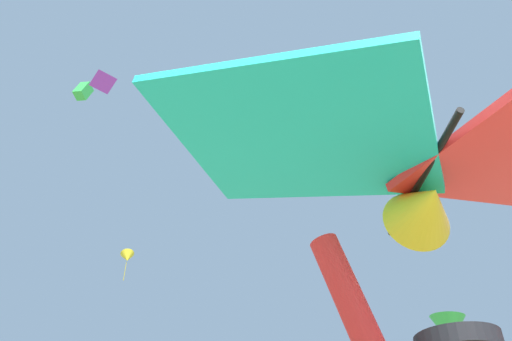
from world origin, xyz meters
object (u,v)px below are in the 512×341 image
Objects in this scene: distant_kite_green_high_right at (449,330)px; distant_kite_green_low_right at (334,162)px; distant_kite_green_mid_right at (83,91)px; held_stunt_kite at (425,157)px; distant_kite_yellow_mid_left at (127,257)px; distant_kite_purple_far_center at (202,112)px; distant_kite_purple_overhead_distant at (103,82)px.

distant_kite_green_high_right is 3.61× the size of distant_kite_green_low_right.
distant_kite_green_mid_right is (-15.93, -1.98, -0.19)m from distant_kite_green_low_right.
held_stunt_kite is 34.58m from distant_kite_yellow_mid_left.
distant_kite_green_mid_right is (-15.38, 6.20, 13.55)m from distant_kite_green_high_right.
distant_kite_yellow_mid_left is (4.10, 11.29, -4.09)m from distant_kite_green_mid_right.
distant_kite_green_high_right is at bearing -93.80° from distant_kite_green_low_right.
distant_kite_purple_far_center reaches higher than distant_kite_yellow_mid_left.
distant_kite_purple_overhead_distant reaches higher than distant_kite_green_high_right.
distant_kite_green_mid_right reaches higher than distant_kite_green_high_right.
held_stunt_kite is 1.65× the size of distant_kite_green_mid_right.
distant_kite_green_mid_right is (-4.19, 20.16, 18.46)m from held_stunt_kite.
distant_kite_purple_far_center is at bearing -152.75° from distant_kite_green_low_right.
distant_kite_yellow_mid_left reaches higher than distant_kite_green_high_right.
held_stunt_kite is 1.73× the size of distant_kite_purple_overhead_distant.
distant_kite_green_high_right is (11.19, 13.97, 4.91)m from held_stunt_kite.
distant_kite_purple_overhead_distant is (-2.69, 14.50, 14.01)m from held_stunt_kite.
held_stunt_kite is 23.42m from distant_kite_purple_far_center.
distant_kite_green_high_right reaches higher than held_stunt_kite.
distant_kite_green_high_right is 21.41m from distant_kite_green_mid_right.
distant_kite_purple_far_center is 1.09× the size of distant_kite_yellow_mid_left.
distant_kite_green_low_right reaches higher than distant_kite_purple_far_center.
distant_kite_green_low_right is at bearing -38.20° from distant_kite_yellow_mid_left.
distant_kite_purple_far_center is at bearing -81.94° from distant_kite_yellow_mid_left.
distant_kite_purple_overhead_distant is at bearing 177.79° from distant_kite_green_high_right.
distant_kite_green_mid_right reaches higher than held_stunt_kite.
distant_kite_yellow_mid_left is at bearing 81.28° from distant_kite_purple_overhead_distant.
distant_kite_purple_far_center is 7.32m from distant_kite_green_mid_right.
distant_kite_purple_far_center is 2.19× the size of distant_kite_green_mid_right.
distant_kite_green_mid_right is 0.50× the size of distant_kite_yellow_mid_left.
distant_kite_green_low_right is at bearing 86.20° from distant_kite_green_high_right.
distant_kite_purple_overhead_distant reaches higher than held_stunt_kite.
distant_kite_yellow_mid_left is (-11.83, 9.31, -4.27)m from distant_kite_green_low_right.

